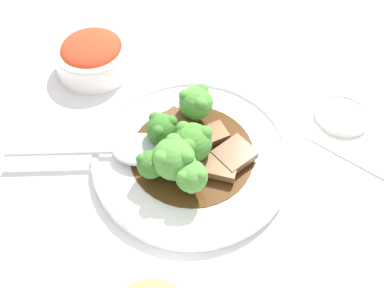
# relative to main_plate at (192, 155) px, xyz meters

# --- Properties ---
(ground_plane) EXTENTS (4.00, 4.00, 0.00)m
(ground_plane) POSITION_rel_main_plate_xyz_m (0.00, 0.00, -0.01)
(ground_plane) COLOR silver
(main_plate) EXTENTS (0.25, 0.25, 0.02)m
(main_plate) POSITION_rel_main_plate_xyz_m (0.00, 0.00, 0.00)
(main_plate) COLOR white
(main_plate) RESTS_ON ground_plane
(beef_strip_0) EXTENTS (0.06, 0.05, 0.01)m
(beef_strip_0) POSITION_rel_main_plate_xyz_m (-0.04, 0.00, 0.01)
(beef_strip_0) COLOR brown
(beef_strip_0) RESTS_ON main_plate
(beef_strip_1) EXTENTS (0.06, 0.04, 0.01)m
(beef_strip_1) POSITION_rel_main_plate_xyz_m (0.04, -0.01, 0.01)
(beef_strip_1) COLOR brown
(beef_strip_1) RESTS_ON main_plate
(beef_strip_2) EXTENTS (0.04, 0.05, 0.01)m
(beef_strip_2) POSITION_rel_main_plate_xyz_m (-0.04, -0.03, 0.02)
(beef_strip_2) COLOR brown
(beef_strip_2) RESTS_ON main_plate
(beef_strip_3) EXTENTS (0.04, 0.05, 0.01)m
(beef_strip_3) POSITION_rel_main_plate_xyz_m (-0.00, -0.03, 0.01)
(beef_strip_3) COLOR brown
(beef_strip_3) RESTS_ON main_plate
(broccoli_floret_0) EXTENTS (0.04, 0.04, 0.05)m
(broccoli_floret_0) POSITION_rel_main_plate_xyz_m (0.04, 0.02, 0.04)
(broccoli_floret_0) COLOR #8EB756
(broccoli_floret_0) RESTS_ON main_plate
(broccoli_floret_1) EXTENTS (0.03, 0.03, 0.04)m
(broccoli_floret_1) POSITION_rel_main_plate_xyz_m (0.01, 0.06, 0.03)
(broccoli_floret_1) COLOR #8EB756
(broccoli_floret_1) RESTS_ON main_plate
(broccoli_floret_2) EXTENTS (0.05, 0.05, 0.06)m
(broccoli_floret_2) POSITION_rel_main_plate_xyz_m (-0.01, 0.04, 0.04)
(broccoli_floret_2) COLOR #7FA84C
(broccoli_floret_2) RESTS_ON main_plate
(broccoli_floret_3) EXTENTS (0.05, 0.05, 0.05)m
(broccoli_floret_3) POSITION_rel_main_plate_xyz_m (-0.01, 0.01, 0.04)
(broccoli_floret_3) COLOR #7FA84C
(broccoli_floret_3) RESTS_ON main_plate
(broccoli_floret_4) EXTENTS (0.04, 0.04, 0.05)m
(broccoli_floret_4) POSITION_rel_main_plate_xyz_m (0.04, -0.04, 0.04)
(broccoli_floret_4) COLOR #8EB756
(broccoli_floret_4) RESTS_ON main_plate
(broccoli_floret_5) EXTENTS (0.04, 0.04, 0.05)m
(broccoli_floret_5) POSITION_rel_main_plate_xyz_m (-0.04, 0.04, 0.04)
(broccoli_floret_5) COLOR #7FA84C
(broccoli_floret_5) RESTS_ON main_plate
(serving_spoon) EXTENTS (0.16, 0.17, 0.01)m
(serving_spoon) POSITION_rel_main_plate_xyz_m (0.05, 0.05, 0.02)
(serving_spoon) COLOR #B7B7BC
(serving_spoon) RESTS_ON main_plate
(side_bowl_kimchi) EXTENTS (0.11, 0.11, 0.05)m
(side_bowl_kimchi) POSITION_rel_main_plate_xyz_m (0.22, -0.01, 0.02)
(side_bowl_kimchi) COLOR white
(side_bowl_kimchi) RESTS_ON ground_plane
(sauce_dish) EXTENTS (0.07, 0.07, 0.01)m
(sauce_dish) POSITION_rel_main_plate_xyz_m (-0.10, -0.19, -0.00)
(sauce_dish) COLOR white
(sauce_dish) RESTS_ON ground_plane
(paper_napkin) EXTENTS (0.14, 0.09, 0.01)m
(paper_napkin) POSITION_rel_main_plate_xyz_m (-0.14, -0.18, -0.01)
(paper_napkin) COLOR white
(paper_napkin) RESTS_ON ground_plane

